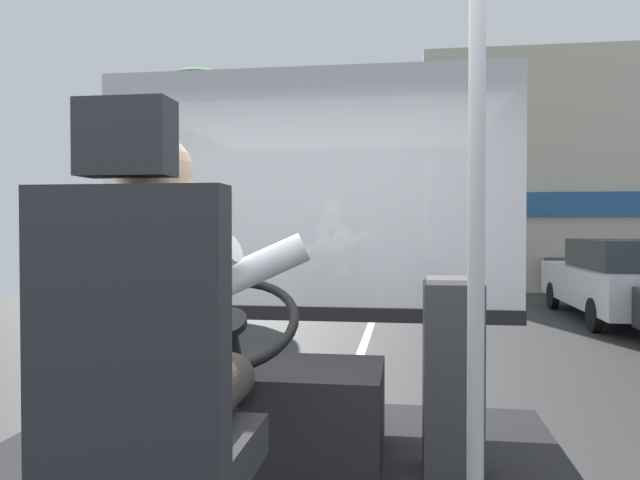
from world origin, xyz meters
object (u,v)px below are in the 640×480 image
Objects in this scene: handrail_pole at (477,201)px; parked_car_charcoal at (565,261)px; driver_seat at (146,408)px; fare_box at (452,377)px; parked_car_white at (627,279)px; bus_driver at (164,325)px; steering_console at (257,406)px.

parked_car_charcoal is (4.21, 16.00, -1.02)m from handrail_pole.
driver_seat reaches higher than fare_box.
fare_box is at bearing 89.45° from handrail_pole.
parked_car_white is at bearing 69.23° from handrail_pole.
driver_seat is 0.22m from bus_driver.
parked_car_charcoal is (4.20, 15.09, -0.34)m from fare_box.
driver_seat is 0.61× the size of handrail_pole.
parked_car_charcoal is (5.04, 16.17, -0.49)m from driver_seat.
steering_console reaches higher than fare_box.
fare_box is (0.84, -0.08, 0.18)m from steering_console.
steering_console is 0.86m from fare_box.
bus_driver is 1.32m from fare_box.
parked_car_white reaches higher than parked_car_charcoal.
parked_car_charcoal is at bearing 71.46° from steering_console.
driver_seat is 1.63× the size of bus_driver.
handrail_pole reaches higher than bus_driver.
bus_driver is 0.18× the size of parked_car_white.
handrail_pole is 10.53m from parked_car_white.
handrail_pole reaches higher than parked_car_white.
steering_console is at bearing 174.85° from fare_box.
bus_driver is 0.90m from handrail_pole.
handrail_pole is at bearing -90.55° from fare_box.
handrail_pole is 0.49× the size of parked_car_white.
driver_seat reaches higher than parked_car_charcoal.
bus_driver is 0.37× the size of handrail_pole.
handrail_pole reaches higher than fare_box.
bus_driver is at bearing -107.42° from parked_car_charcoal.
steering_console is 15.84m from parked_car_charcoal.
parked_car_charcoal is at bearing 72.58° from bus_driver.
parked_car_white is at bearing 65.24° from bus_driver.
parked_car_white is (3.72, 9.81, -1.00)m from handrail_pole.
parked_car_white is at bearing 67.38° from fare_box.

